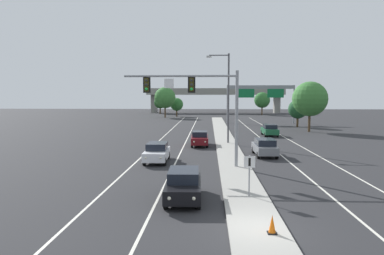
% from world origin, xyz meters
% --- Properties ---
extents(ground_plane, '(260.00, 260.00, 0.00)m').
position_xyz_m(ground_plane, '(0.00, 0.00, 0.00)').
color(ground_plane, '#28282B').
extents(median_island, '(2.40, 110.00, 0.15)m').
position_xyz_m(median_island, '(0.00, 18.00, 0.07)').
color(median_island, '#9E9B93').
rests_on(median_island, ground).
extents(lane_stripe_oncoming_center, '(0.14, 100.00, 0.01)m').
position_xyz_m(lane_stripe_oncoming_center, '(-4.70, 25.00, 0.00)').
color(lane_stripe_oncoming_center, silver).
rests_on(lane_stripe_oncoming_center, ground).
extents(lane_stripe_receding_center, '(0.14, 100.00, 0.01)m').
position_xyz_m(lane_stripe_receding_center, '(4.70, 25.00, 0.00)').
color(lane_stripe_receding_center, silver).
rests_on(lane_stripe_receding_center, ground).
extents(edge_stripe_left, '(0.14, 100.00, 0.01)m').
position_xyz_m(edge_stripe_left, '(-8.00, 25.00, 0.00)').
color(edge_stripe_left, silver).
rests_on(edge_stripe_left, ground).
extents(edge_stripe_right, '(0.14, 100.00, 0.01)m').
position_xyz_m(edge_stripe_right, '(8.00, 25.00, 0.00)').
color(edge_stripe_right, silver).
rests_on(edge_stripe_right, ground).
extents(overhead_signal_mast, '(8.57, 0.44, 7.20)m').
position_xyz_m(overhead_signal_mast, '(-2.69, 12.60, 5.39)').
color(overhead_signal_mast, gray).
rests_on(overhead_signal_mast, median_island).
extents(median_sign_post, '(0.60, 0.10, 2.20)m').
position_xyz_m(median_sign_post, '(0.16, 4.47, 1.59)').
color(median_sign_post, gray).
rests_on(median_sign_post, median_island).
extents(street_lamp_median, '(2.58, 0.28, 10.00)m').
position_xyz_m(street_lamp_median, '(-0.02, 26.23, 5.79)').
color(street_lamp_median, '#4C4C51').
rests_on(street_lamp_median, median_island).
extents(car_oncoming_black, '(1.91, 4.51, 1.58)m').
position_xyz_m(car_oncoming_black, '(-3.32, 4.17, 0.82)').
color(car_oncoming_black, black).
rests_on(car_oncoming_black, ground).
extents(car_oncoming_white, '(1.86, 4.49, 1.58)m').
position_xyz_m(car_oncoming_white, '(-6.27, 14.93, 0.82)').
color(car_oncoming_white, silver).
rests_on(car_oncoming_white, ground).
extents(car_oncoming_darkred, '(1.90, 4.50, 1.58)m').
position_xyz_m(car_oncoming_darkred, '(-2.98, 24.70, 0.82)').
color(car_oncoming_darkred, '#5B0F14').
rests_on(car_oncoming_darkred, ground).
extents(car_receding_grey, '(1.90, 4.50, 1.58)m').
position_xyz_m(car_receding_grey, '(3.11, 18.28, 0.82)').
color(car_receding_grey, slate).
rests_on(car_receding_grey, ground).
extents(car_receding_green, '(1.84, 4.48, 1.58)m').
position_xyz_m(car_receding_green, '(6.31, 34.75, 0.82)').
color(car_receding_green, '#195633').
rests_on(car_receding_green, ground).
extents(traffic_cone_median_nose, '(0.36, 0.36, 0.74)m').
position_xyz_m(traffic_cone_median_nose, '(0.48, -0.72, 0.51)').
color(traffic_cone_median_nose, black).
rests_on(traffic_cone_median_nose, median_island).
extents(highway_sign_gantry, '(13.28, 0.42, 7.50)m').
position_xyz_m(highway_sign_gantry, '(8.20, 57.08, 6.16)').
color(highway_sign_gantry, gray).
rests_on(highway_sign_gantry, ground).
extents(overpass_bridge, '(42.40, 6.40, 7.65)m').
position_xyz_m(overpass_bridge, '(0.00, 98.81, 5.78)').
color(overpass_bridge, gray).
rests_on(overpass_bridge, ground).
extents(tree_far_right_a, '(3.29, 3.29, 4.76)m').
position_xyz_m(tree_far_right_a, '(13.44, 48.74, 3.10)').
color(tree_far_right_a, '#4C3823').
rests_on(tree_far_right_a, ground).
extents(tree_far_right_b, '(4.40, 4.40, 6.37)m').
position_xyz_m(tree_far_right_b, '(12.95, 87.40, 4.15)').
color(tree_far_right_b, '#4C3823').
rests_on(tree_far_right_b, ground).
extents(tree_far_left_b, '(3.34, 3.34, 4.83)m').
position_xyz_m(tree_far_left_b, '(-10.24, 78.35, 3.15)').
color(tree_far_left_b, '#4C3823').
rests_on(tree_far_left_b, ground).
extents(tree_far_left_a, '(5.19, 5.19, 7.51)m').
position_xyz_m(tree_far_left_a, '(-12.70, 73.76, 4.91)').
color(tree_far_left_a, '#4C3823').
rests_on(tree_far_left_a, ground).
extents(tree_far_left_c, '(3.61, 3.61, 5.22)m').
position_xyz_m(tree_far_left_c, '(-16.30, 91.53, 3.40)').
color(tree_far_left_c, '#4C3823').
rests_on(tree_far_left_c, ground).
extents(tree_far_right_c, '(5.24, 5.24, 7.58)m').
position_xyz_m(tree_far_right_c, '(13.20, 40.58, 4.95)').
color(tree_far_right_c, '#4C3823').
rests_on(tree_far_right_c, ground).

